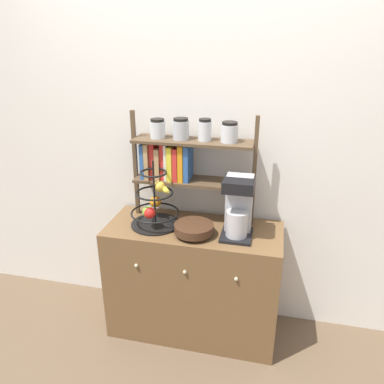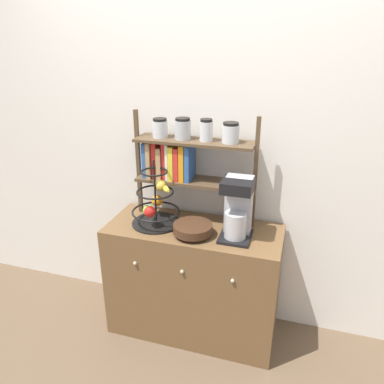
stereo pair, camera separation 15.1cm
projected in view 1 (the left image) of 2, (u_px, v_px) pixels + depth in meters
The scene contains 7 objects.
ground_plane at pixel (186, 350), 2.45m from camera, with size 12.00×12.00×0.00m, color brown.
wall_back at pixel (203, 138), 2.42m from camera, with size 7.00×0.05×2.60m, color silver.
sideboard at pixel (194, 280), 2.51m from camera, with size 1.11×0.48×0.79m.
coffee_maker at pixel (238, 207), 2.22m from camera, with size 0.19×0.22×0.37m.
fruit_stand at pixel (155, 206), 2.36m from camera, with size 0.31×0.31×0.43m.
wooden_bowl at pixel (194, 229), 2.26m from camera, with size 0.24×0.24×0.07m.
shelf_hutch at pixel (181, 155), 2.34m from camera, with size 0.79×0.20×0.70m.
Camera 1 is at (0.46, -1.82, 1.89)m, focal length 35.00 mm.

